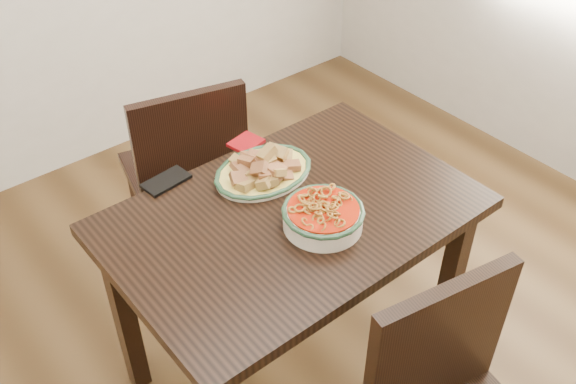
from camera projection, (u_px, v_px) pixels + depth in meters
floor at (315, 364)px, 2.38m from camera, size 3.50×3.50×0.00m
dining_table at (292, 238)px, 1.98m from camera, size 1.09×0.72×0.75m
chair_far at (187, 169)px, 2.49m from camera, size 0.51×0.51×0.89m
fish_plate at (263, 164)px, 2.02m from camera, size 0.33×0.26×0.11m
noodle_bowl at (323, 214)px, 1.83m from camera, size 0.24×0.24×0.08m
smartphone at (166, 181)px, 2.01m from camera, size 0.16×0.09×0.01m
napkin at (246, 143)px, 2.17m from camera, size 0.12×0.11×0.01m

